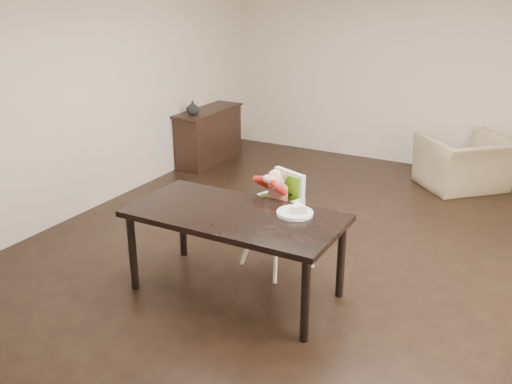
% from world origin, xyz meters
% --- Properties ---
extents(ground, '(7.00, 7.00, 0.00)m').
position_xyz_m(ground, '(0.00, 0.00, 0.00)').
color(ground, black).
rests_on(ground, ground).
extents(room_walls, '(6.02, 7.02, 2.71)m').
position_xyz_m(room_walls, '(0.00, 0.00, 1.86)').
color(room_walls, beige).
rests_on(room_walls, ground).
extents(dining_table, '(1.80, 0.90, 0.75)m').
position_xyz_m(dining_table, '(-0.50, -0.91, 0.67)').
color(dining_table, black).
rests_on(dining_table, ground).
extents(high_chair, '(0.53, 0.53, 0.97)m').
position_xyz_m(high_chair, '(-0.40, -0.28, 0.69)').
color(high_chair, white).
rests_on(high_chair, ground).
extents(plate, '(0.33, 0.33, 0.09)m').
position_xyz_m(plate, '(-0.04, -0.70, 0.78)').
color(plate, white).
rests_on(plate, dining_table).
extents(armchair, '(1.23, 1.22, 0.92)m').
position_xyz_m(armchair, '(0.76, 2.80, 0.46)').
color(armchair, tan).
rests_on(armchair, ground).
extents(sideboard, '(0.44, 1.26, 0.79)m').
position_xyz_m(sideboard, '(-2.78, 2.17, 0.40)').
color(sideboard, black).
rests_on(sideboard, ground).
extents(vase, '(0.19, 0.20, 0.19)m').
position_xyz_m(vase, '(-2.78, 1.78, 0.88)').
color(vase, '#99999E').
rests_on(vase, sideboard).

